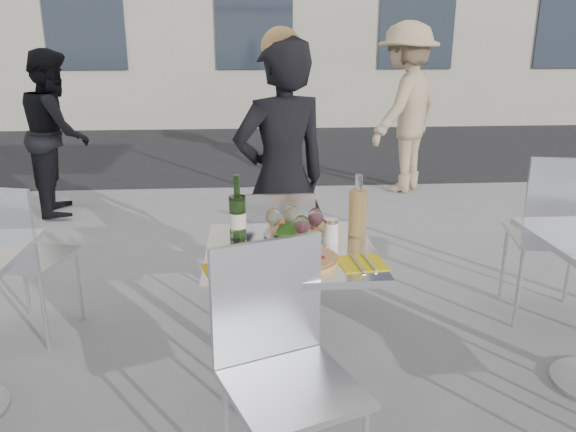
{
  "coord_description": "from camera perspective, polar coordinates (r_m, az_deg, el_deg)",
  "views": [
    {
      "loc": [
        -0.18,
        -2.24,
        1.6
      ],
      "look_at": [
        0.0,
        0.15,
        0.85
      ],
      "focal_mm": 35.0,
      "sensor_mm": 36.0,
      "label": 1
    }
  ],
  "objects": [
    {
      "name": "ground",
      "position": [
        2.75,
        0.24,
        -18.1
      ],
      "size": [
        80.0,
        80.0,
        0.0
      ],
      "primitive_type": "plane",
      "color": "slate"
    },
    {
      "name": "street_asphalt",
      "position": [
        8.88,
        -3.03,
        6.97
      ],
      "size": [
        24.0,
        5.0,
        0.0
      ],
      "primitive_type": "cube",
      "color": "black",
      "rests_on": "ground"
    },
    {
      "name": "main_table",
      "position": [
        2.48,
        0.26,
        -7.91
      ],
      "size": [
        0.72,
        0.72,
        0.75
      ],
      "color": "#B7BABF",
      "rests_on": "ground"
    },
    {
      "name": "chair_far",
      "position": [
        3.07,
        -1.12,
        -3.52
      ],
      "size": [
        0.39,
        0.4,
        0.85
      ],
      "rotation": [
        0.0,
        0.0,
        3.15
      ],
      "color": "silver",
      "rests_on": "ground"
    },
    {
      "name": "chair_near",
      "position": [
        2.03,
        -0.76,
        -13.67
      ],
      "size": [
        0.55,
        0.56,
        0.93
      ],
      "rotation": [
        0.0,
        0.0,
        0.37
      ],
      "color": "silver",
      "rests_on": "ground"
    },
    {
      "name": "side_chair_lfar",
      "position": [
        3.33,
        -25.95,
        -3.09
      ],
      "size": [
        0.5,
        0.51,
        0.9
      ],
      "rotation": [
        0.0,
        0.0,
        2.89
      ],
      "color": "silver",
      "rests_on": "ground"
    },
    {
      "name": "side_chair_rfar",
      "position": [
        3.51,
        25.82,
        -0.95
      ],
      "size": [
        0.55,
        0.56,
        1.01
      ],
      "rotation": [
        0.0,
        0.0,
        2.92
      ],
      "color": "silver",
      "rests_on": "ground"
    },
    {
      "name": "woman_diner",
      "position": [
        3.29,
        -0.66,
        3.55
      ],
      "size": [
        0.7,
        0.59,
        1.63
      ],
      "primitive_type": "imported",
      "rotation": [
        0.0,
        0.0,
        3.54
      ],
      "color": "black",
      "rests_on": "ground"
    },
    {
      "name": "pedestrian_a",
      "position": [
        5.79,
        -22.48,
        7.82
      ],
      "size": [
        0.74,
        0.86,
        1.54
      ],
      "primitive_type": "imported",
      "rotation": [
        0.0,
        0.0,
        1.81
      ],
      "color": "black",
      "rests_on": "ground"
    },
    {
      "name": "pedestrian_b",
      "position": [
        6.29,
        11.84,
        10.64
      ],
      "size": [
        1.27,
        1.32,
        1.8
      ],
      "primitive_type": "imported",
      "rotation": [
        0.0,
        0.0,
        3.99
      ],
      "color": "tan",
      "rests_on": "ground"
    },
    {
      "name": "pizza_near",
      "position": [
        2.26,
        1.09,
        -4.38
      ],
      "size": [
        0.32,
        0.32,
        0.02
      ],
      "color": "#DCAA56",
      "rests_on": "main_table"
    },
    {
      "name": "pizza_far",
      "position": [
        2.6,
        1.09,
        -1.33
      ],
      "size": [
        0.31,
        0.31,
        0.03
      ],
      "color": "white",
      "rests_on": "main_table"
    },
    {
      "name": "salad_plate",
      "position": [
        2.47,
        0.55,
        -1.85
      ],
      "size": [
        0.22,
        0.22,
        0.09
      ],
      "color": "white",
      "rests_on": "main_table"
    },
    {
      "name": "wine_bottle",
      "position": [
        2.49,
        -5.15,
        0.1
      ],
      "size": [
        0.07,
        0.08,
        0.29
      ],
      "color": "#2A4C1C",
      "rests_on": "main_table"
    },
    {
      "name": "carafe",
      "position": [
        2.52,
        7.09,
        0.38
      ],
      "size": [
        0.08,
        0.08,
        0.29
      ],
      "color": "#DDB05E",
      "rests_on": "main_table"
    },
    {
      "name": "sugar_shaker",
      "position": [
        2.47,
        4.38,
        -1.51
      ],
      "size": [
        0.06,
        0.06,
        0.11
      ],
      "color": "white",
      "rests_on": "main_table"
    },
    {
      "name": "wineglass_white_a",
      "position": [
        2.45,
        -1.52,
        -0.19
      ],
      "size": [
        0.07,
        0.07,
        0.16
      ],
      "color": "white",
      "rests_on": "main_table"
    },
    {
      "name": "wineglass_white_b",
      "position": [
        2.5,
        0.21,
        0.14
      ],
      "size": [
        0.07,
        0.07,
        0.16
      ],
      "color": "white",
      "rests_on": "main_table"
    },
    {
      "name": "wineglass_red_a",
      "position": [
        2.34,
        1.41,
        -1.05
      ],
      "size": [
        0.07,
        0.07,
        0.16
      ],
      "color": "white",
      "rests_on": "main_table"
    },
    {
      "name": "wineglass_red_b",
      "position": [
        2.44,
        2.8,
        -0.27
      ],
      "size": [
        0.07,
        0.07,
        0.16
      ],
      "color": "white",
      "rests_on": "main_table"
    },
    {
      "name": "napkin_left",
      "position": [
        2.19,
        -6.1,
        -5.44
      ],
      "size": [
        0.22,
        0.22,
        0.01
      ],
      "rotation": [
        0.0,
        0.0,
        0.28
      ],
      "color": "yellow",
      "rests_on": "main_table"
    },
    {
      "name": "napkin_right",
      "position": [
        2.26,
        7.49,
        -4.74
      ],
      "size": [
        0.2,
        0.2,
        0.01
      ],
      "rotation": [
        0.0,
        0.0,
        0.1
      ],
      "color": "yellow",
      "rests_on": "main_table"
    }
  ]
}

